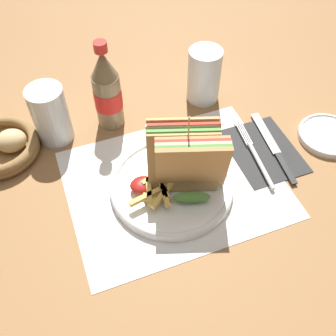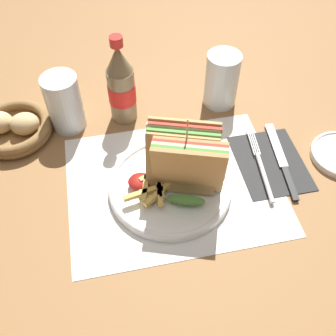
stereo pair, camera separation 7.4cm
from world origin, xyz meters
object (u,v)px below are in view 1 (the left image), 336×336
at_px(club_sandwich, 187,160).
at_px(glass_near, 204,78).
at_px(coke_bottle_near, 107,91).
at_px(side_saucer, 327,134).
at_px(fork, 257,158).
at_px(glass_far, 51,118).
at_px(plate_main, 172,185).
at_px(knife, 274,147).

relative_size(club_sandwich, glass_near, 1.33).
height_order(coke_bottle_near, side_saucer, coke_bottle_near).
height_order(fork, glass_far, glass_far).
height_order(fork, glass_near, glass_near).
relative_size(plate_main, coke_bottle_near, 1.17).
xyz_separation_m(coke_bottle_near, glass_near, (0.22, 0.00, -0.03)).
bearing_deg(coke_bottle_near, side_saucer, -26.26).
bearing_deg(glass_near, plate_main, -126.06).
height_order(plate_main, knife, plate_main).
distance_m(knife, coke_bottle_near, 0.37).
bearing_deg(plate_main, fork, 1.23).
distance_m(knife, glass_near, 0.22).
xyz_separation_m(plate_main, side_saucer, (0.36, 0.01, -0.00)).
relative_size(knife, glass_near, 1.61).
bearing_deg(plate_main, glass_near, 53.94).
bearing_deg(fork, coke_bottle_near, 144.98).
relative_size(plate_main, club_sandwich, 1.40).
relative_size(coke_bottle_near, glass_far, 1.60).
height_order(knife, side_saucer, side_saucer).
bearing_deg(side_saucer, coke_bottle_near, 153.74).
bearing_deg(side_saucer, fork, -177.30).
bearing_deg(glass_far, glass_near, 1.08).
bearing_deg(coke_bottle_near, plate_main, -75.03).
height_order(plate_main, fork, plate_main).
xyz_separation_m(plate_main, knife, (0.24, 0.02, -0.00)).
relative_size(glass_near, glass_far, 1.00).
distance_m(fork, knife, 0.05).
height_order(club_sandwich, glass_far, club_sandwich).
bearing_deg(side_saucer, glass_near, 133.13).
distance_m(club_sandwich, glass_near, 0.27).
distance_m(glass_near, side_saucer, 0.29).
bearing_deg(club_sandwich, plate_main, 167.59).
bearing_deg(knife, fork, -154.94).
bearing_deg(fork, club_sandwich, -170.30).
height_order(knife, coke_bottle_near, coke_bottle_near).
height_order(fork, side_saucer, same).
distance_m(coke_bottle_near, glass_far, 0.13).
xyz_separation_m(glass_near, side_saucer, (0.20, -0.21, -0.05)).
height_order(glass_far, side_saucer, glass_far).
bearing_deg(coke_bottle_near, club_sandwich, -69.32).
bearing_deg(glass_near, club_sandwich, -120.75).
bearing_deg(glass_far, side_saucer, -20.73).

